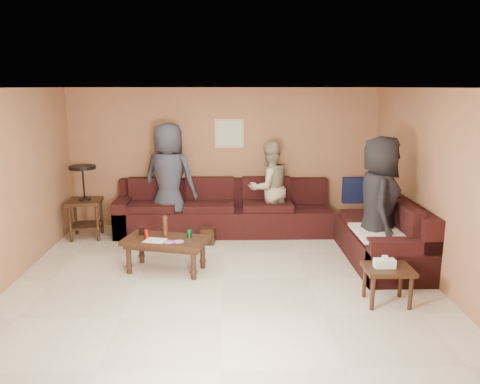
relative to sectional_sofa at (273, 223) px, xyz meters
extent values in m
plane|color=beige|center=(-0.81, -1.52, -0.33)|extent=(5.50, 5.50, 0.00)
cube|color=silver|center=(-0.81, -1.52, 2.12)|extent=(5.50, 5.00, 0.10)
cube|color=#9F6E4B|center=(-0.81, 0.98, 0.92)|extent=(5.50, 0.10, 2.50)
cube|color=#9F6E4B|center=(-0.81, -4.02, 0.92)|extent=(5.50, 0.10, 2.50)
cube|color=#9F6E4B|center=(-3.56, -1.52, 0.92)|extent=(0.10, 5.00, 2.50)
cube|color=#9F6E4B|center=(1.94, -1.52, 0.92)|extent=(0.10, 5.00, 2.50)
cube|color=black|center=(-0.81, 0.53, -0.10)|extent=(3.70, 0.90, 0.45)
cube|color=black|center=(-0.81, 0.86, 0.35)|extent=(3.70, 0.24, 0.45)
cube|color=black|center=(-2.54, 0.53, -0.01)|extent=(0.24, 0.90, 0.63)
cube|color=black|center=(1.49, -0.92, -0.10)|extent=(0.90, 2.00, 0.45)
cube|color=black|center=(1.82, -0.92, 0.35)|extent=(0.24, 2.00, 0.45)
cube|color=black|center=(1.49, -1.80, -0.01)|extent=(0.90, 0.24, 0.63)
cube|color=#121839|center=(1.49, 0.53, 0.42)|extent=(0.45, 0.14, 0.45)
cube|color=beige|center=(1.49, -1.37, 0.25)|extent=(1.00, 0.85, 0.04)
cube|color=#321D10|center=(-1.60, -1.21, 0.12)|extent=(1.24, 0.83, 0.06)
cube|color=#321D10|center=(-1.60, -1.21, 0.06)|extent=(1.14, 0.73, 0.05)
cylinder|color=#321D10|center=(-2.10, -1.29, -0.12)|extent=(0.07, 0.07, 0.41)
cylinder|color=#321D10|center=(-1.20, -1.52, -0.12)|extent=(0.07, 0.07, 0.41)
cylinder|color=#321D10|center=(-2.00, -0.89, -0.12)|extent=(0.07, 0.07, 0.41)
cylinder|color=#321D10|center=(-1.10, -1.12, -0.12)|extent=(0.07, 0.07, 0.41)
cylinder|color=red|center=(-1.87, -1.19, 0.21)|extent=(0.07, 0.07, 0.12)
cylinder|color=#157936|center=(-1.28, -1.18, 0.21)|extent=(0.07, 0.07, 0.12)
cylinder|color=#3E200E|center=(-1.62, -1.07, 0.29)|extent=(0.07, 0.07, 0.28)
cylinder|color=black|center=(-1.96, -1.03, 0.20)|extent=(0.08, 0.08, 0.11)
cube|color=silver|center=(-1.73, -1.30, 0.15)|extent=(0.33, 0.28, 0.00)
cylinder|color=#E952A3|center=(-1.54, -1.38, 0.15)|extent=(0.14, 0.14, 0.01)
cylinder|color=#E952A3|center=(-1.41, -1.36, 0.15)|extent=(0.14, 0.14, 0.01)
cube|color=#321D10|center=(-3.14, 0.31, 0.30)|extent=(0.60, 0.60, 0.05)
cube|color=#321D10|center=(-3.14, 0.31, -0.11)|extent=(0.53, 0.53, 0.03)
cylinder|color=#321D10|center=(-3.33, 0.07, -0.01)|extent=(0.05, 0.05, 0.63)
cylinder|color=#321D10|center=(-2.90, 0.12, -0.01)|extent=(0.05, 0.05, 0.63)
cylinder|color=#321D10|center=(-3.38, 0.50, -0.01)|extent=(0.05, 0.05, 0.63)
cylinder|color=#321D10|center=(-2.95, 0.55, -0.01)|extent=(0.05, 0.05, 0.63)
cylinder|color=black|center=(-3.14, 0.31, 0.35)|extent=(0.20, 0.20, 0.03)
cylinder|color=black|center=(-3.14, 0.31, 0.63)|extent=(0.03, 0.03, 0.52)
cylinder|color=black|center=(-3.14, 0.31, 0.89)|extent=(0.43, 0.43, 0.05)
cube|color=#321D10|center=(1.13, -2.28, 0.10)|extent=(0.55, 0.46, 0.05)
cylinder|color=#321D10|center=(0.91, -2.45, -0.11)|extent=(0.05, 0.05, 0.43)
cylinder|color=#321D10|center=(1.35, -2.45, -0.11)|extent=(0.05, 0.05, 0.43)
cylinder|color=#321D10|center=(0.92, -2.11, -0.11)|extent=(0.05, 0.05, 0.43)
cylinder|color=#321D10|center=(1.35, -2.11, -0.11)|extent=(0.05, 0.05, 0.43)
cube|color=white|center=(1.08, -2.28, 0.18)|extent=(0.24, 0.12, 0.10)
cube|color=silver|center=(1.08, -2.28, 0.25)|extent=(0.06, 0.04, 0.05)
cube|color=#321D10|center=(-1.07, -0.07, -0.19)|extent=(0.24, 0.24, 0.26)
cube|color=tan|center=(-0.71, 0.96, 1.37)|extent=(0.52, 0.03, 0.52)
cube|color=silver|center=(-0.71, 0.95, 1.37)|extent=(0.44, 0.01, 0.44)
imported|color=#2D313F|center=(-1.75, 0.51, 0.64)|extent=(1.09, 0.88, 1.93)
imported|color=tan|center=(-0.03, 0.51, 0.48)|extent=(0.97, 0.89, 1.61)
imported|color=black|center=(1.33, -1.19, 0.61)|extent=(0.78, 1.02, 1.87)
camera|label=1|loc=(-0.74, -7.36, 2.19)|focal=35.00mm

